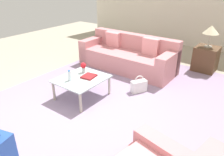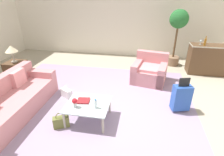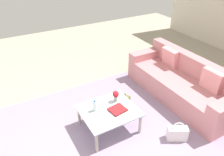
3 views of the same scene
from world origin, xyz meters
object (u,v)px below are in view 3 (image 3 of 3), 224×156
water_bottle (95,106)px  flower_vase (116,95)px  coffee_table_book (118,110)px  handbag_white (177,133)px  coffee_table (109,112)px  couch (183,83)px  handbag_olive (123,104)px

water_bottle → flower_vase: size_ratio=1.00×
coffee_table_book → handbag_white: size_ratio=0.72×
handbag_white → water_bottle: bearing=-39.7°
water_bottle → flower_vase: flower_vase is taller
coffee_table → flower_vase: (-0.22, -0.15, 0.17)m
couch → flower_vase: (1.57, -0.05, 0.23)m
couch → handbag_white: couch is taller
handbag_olive → water_bottle: bearing=17.9°
handbag_olive → flower_vase: bearing=32.8°
handbag_olive → couch: bearing=170.4°
flower_vase → couch: bearing=178.2°
handbag_white → handbag_olive: same height
coffee_table → coffee_table_book: coffee_table_book is taller
couch → water_bottle: couch is taller
coffee_table → flower_vase: bearing=-145.7°
couch → handbag_olive: bearing=-9.6°
coffee_table → couch: bearing=-176.8°
coffee_table_book → handbag_white: bearing=128.4°
water_bottle → handbag_white: water_bottle is taller
coffee_table → flower_vase: 0.32m
couch → coffee_table: couch is taller
couch → coffee_table: size_ratio=2.67×
couch → handbag_white: (0.95, 0.86, -0.17)m
handbag_white → flower_vase: bearing=-55.8°
coffee_table → handbag_olive: bearing=-146.5°
coffee_table_book → handbag_olive: bearing=-140.4°
flower_vase → handbag_white: 1.17m
flower_vase → handbag_white: bearing=124.2°
couch → coffee_table_book: 1.68m
water_bottle → handbag_olive: water_bottle is taller
couch → water_bottle: bearing=0.0°
coffee_table_book → handbag_olive: coffee_table_book is taller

